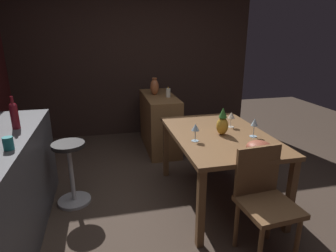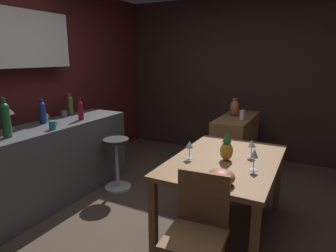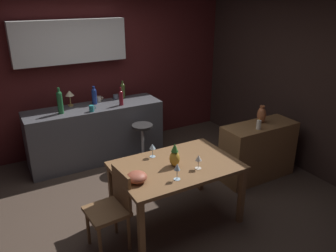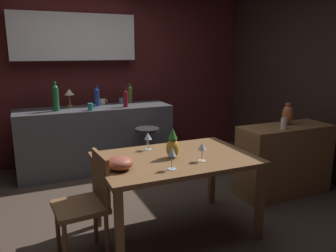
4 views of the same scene
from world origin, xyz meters
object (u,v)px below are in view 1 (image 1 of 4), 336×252
object	(u,v)px
chair_near_window	(264,198)
wine_glass_left	(254,123)
wine_glass_center	(231,116)
pineapple_centerpiece	(222,123)
dining_table	(219,141)
vase_copper	(155,87)
wine_glass_right	(195,128)
cup_teal	(8,143)
sideboard_cabinet	(159,122)
fruit_bowl	(259,147)
pillar_candle_tall	(168,93)
bar_stool	(71,172)
wine_bottle_ruby	(14,114)

from	to	relation	value
chair_near_window	wine_glass_left	bearing A→B (deg)	-20.21
wine_glass_center	pineapple_centerpiece	world-z (taller)	pineapple_centerpiece
dining_table	vase_copper	distance (m)	1.67
wine_glass_center	pineapple_centerpiece	xyz separation A→B (m)	(-0.19, 0.18, -0.01)
wine_glass_left	wine_glass_right	world-z (taller)	wine_glass_left
wine_glass_center	cup_teal	xyz separation A→B (m)	(-0.56, 1.97, 0.09)
pineapple_centerpiece	vase_copper	xyz separation A→B (m)	(1.63, 0.37, 0.08)
dining_table	sideboard_cabinet	world-z (taller)	sideboard_cabinet
fruit_bowl	pillar_candle_tall	size ratio (longest dim) A/B	1.41
bar_stool	wine_glass_center	bearing A→B (deg)	-93.70
wine_glass_left	pillar_candle_tall	world-z (taller)	pillar_candle_tall
pineapple_centerpiece	pillar_candle_tall	xyz separation A→B (m)	(1.44, 0.21, 0.03)
vase_copper	wine_glass_left	bearing A→B (deg)	-160.14
sideboard_cabinet	fruit_bowl	size ratio (longest dim) A/B	5.22
wine_bottle_ruby	wine_glass_left	bearing A→B (deg)	-96.84
wine_glass_right	pineapple_centerpiece	size ratio (longest dim) A/B	0.61
sideboard_cabinet	bar_stool	world-z (taller)	sideboard_cabinet
chair_near_window	fruit_bowl	size ratio (longest dim) A/B	4.11
wine_bottle_ruby	cup_teal	bearing A→B (deg)	-171.37
chair_near_window	bar_stool	size ratio (longest dim) A/B	1.31
wine_glass_left	pineapple_centerpiece	size ratio (longest dim) A/B	0.67
wine_glass_right	cup_teal	bearing A→B (deg)	99.82
cup_teal	wine_glass_center	bearing A→B (deg)	-74.07
cup_teal	pillar_candle_tall	distance (m)	2.40
sideboard_cabinet	chair_near_window	xyz separation A→B (m)	(-2.34, -0.35, 0.07)
dining_table	wine_bottle_ruby	xyz separation A→B (m)	(0.10, 1.85, 0.37)
bar_stool	wine_glass_left	xyz separation A→B (m)	(-0.43, -1.75, 0.52)
wine_glass_left	wine_glass_right	xyz separation A→B (m)	(0.01, 0.58, -0.01)
wine_glass_left	cup_teal	xyz separation A→B (m)	(-0.24, 2.06, 0.07)
fruit_bowl	cup_teal	size ratio (longest dim) A/B	1.99
wine_glass_left	fruit_bowl	bearing A→B (deg)	157.00
wine_glass_left	wine_glass_center	bearing A→B (deg)	14.96
sideboard_cabinet	fruit_bowl	bearing A→B (deg)	-168.67
bar_stool	sideboard_cabinet	bearing A→B (deg)	-42.49
fruit_bowl	bar_stool	bearing A→B (deg)	63.06
sideboard_cabinet	cup_teal	world-z (taller)	cup_teal
wine_bottle_ruby	pillar_candle_tall	xyz separation A→B (m)	(1.31, -1.66, -0.15)
wine_bottle_ruby	cup_teal	distance (m)	0.51
chair_near_window	cup_teal	xyz separation A→B (m)	(0.39, 1.82, 0.46)
dining_table	vase_copper	xyz separation A→B (m)	(1.61, 0.36, 0.28)
wine_glass_left	fruit_bowl	size ratio (longest dim) A/B	0.87
chair_near_window	pineapple_centerpiece	distance (m)	0.85
chair_near_window	bar_stool	bearing A→B (deg)	54.96
wine_glass_center	cup_teal	size ratio (longest dim) A/B	1.52
pillar_candle_tall	vase_copper	bearing A→B (deg)	39.09
dining_table	wine_bottle_ruby	bearing A→B (deg)	86.96
fruit_bowl	cup_teal	distance (m)	1.91
pineapple_centerpiece	fruit_bowl	world-z (taller)	pineapple_centerpiece
dining_table	sideboard_cabinet	xyz separation A→B (m)	(1.55, 0.30, -0.25)
wine_glass_right	vase_copper	xyz separation A→B (m)	(1.75, 0.05, 0.07)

